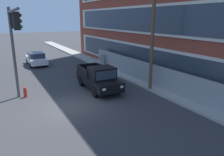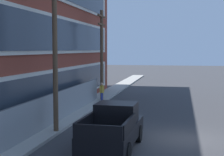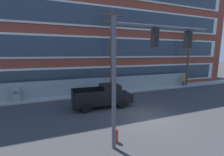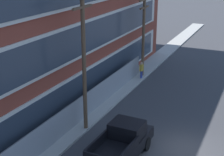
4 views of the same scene
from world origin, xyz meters
name	(u,v)px [view 4 (image 4 of 4)]	position (x,y,z in m)	size (l,w,h in m)	color
ground_plane	(189,150)	(0.00, 0.00, 0.00)	(160.00, 160.00, 0.00)	#38383A
sidewalk_building_side	(79,125)	(0.00, 7.50, 0.08)	(80.00, 1.84, 0.16)	#9E9B93
chain_link_fence	(77,112)	(0.00, 7.58, 0.99)	(23.17, 0.06, 1.94)	gray
pickup_truck_black	(122,143)	(-2.38, 3.28, 0.94)	(5.27, 2.19, 1.98)	black
utility_pole_near_corner	(84,55)	(-0.31, 6.79, 5.12)	(2.59, 0.26, 9.25)	brown
utility_pole_midblock	(144,32)	(11.28, 7.05, 4.31)	(2.46, 0.26, 7.74)	brown
pedestrian_near_cabinet	(141,70)	(10.49, 6.86, 0.97)	(0.44, 0.31, 1.69)	navy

